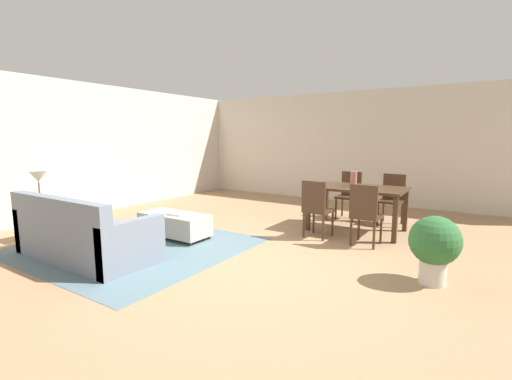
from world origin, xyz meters
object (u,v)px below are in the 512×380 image
dining_chair_near_right (365,211)px  dining_chair_far_left (350,192)px  table_lamp (38,178)px  ottoman_table (175,224)px  vase_centerpiece (354,179)px  dining_chair_far_right (392,196)px  dining_table (357,192)px  dining_chair_near_left (316,206)px  couch (83,236)px  book_on_ottoman (177,214)px  potted_plant (435,244)px  side_table (41,212)px

dining_chair_near_right → dining_chair_far_left: 1.86m
table_lamp → ottoman_table: bearing=37.6°
dining_chair_far_left → vase_centerpiece: bearing=-68.2°
vase_centerpiece → dining_chair_near_right: bearing=-62.0°
dining_chair_far_right → dining_table: bearing=-115.2°
dining_chair_near_left → dining_chair_far_right: 1.83m
couch → dining_chair_far_right: (3.00, 4.19, 0.23)m
book_on_ottoman → dining_chair_far_left: bearing=58.5°
book_on_ottoman → table_lamp: bearing=-145.2°
dining_chair_far_right → book_on_ottoman: 3.89m
dining_chair_far_right → book_on_ottoman: (-2.60, -2.89, -0.11)m
vase_centerpiece → potted_plant: bearing=-50.9°
couch → book_on_ottoman: (0.41, 1.31, 0.11)m
side_table → potted_plant: potted_plant is taller
side_table → book_on_ottoman: (1.71, 1.19, -0.04)m
table_lamp → side_table: bearing=14.0°
dining_table → dining_chair_near_right: (0.37, -0.81, -0.15)m
ottoman_table → side_table: bearing=-142.4°
dining_chair_near_right → dining_chair_far_right: bearing=89.2°
side_table → dining_chair_near_left: dining_chair_near_left is taller
dining_chair_near_right → book_on_ottoman: 2.86m
ottoman_table → dining_chair_far_right: bearing=46.4°
ottoman_table → vase_centerpiece: (2.22, 2.04, 0.67)m
side_table → table_lamp: 0.53m
dining_chair_near_left → potted_plant: bearing=-28.5°
dining_chair_near_right → book_on_ottoman: bearing=-154.5°
ottoman_table → vase_centerpiece: size_ratio=4.51×
couch → dining_chair_near_left: dining_chair_near_left is taller
table_lamp → dining_chair_far_right: bearing=43.4°
dining_chair_far_left → vase_centerpiece: size_ratio=3.56×
couch → side_table: (-1.30, 0.12, 0.16)m
table_lamp → dining_table: (3.91, 3.23, -0.31)m
dining_chair_near_right → dining_chair_near_left: bearing=179.4°
vase_centerpiece → side_table: bearing=-139.4°
table_lamp → dining_chair_near_right: 4.94m
side_table → dining_chair_far_right: (4.31, 4.07, 0.07)m
dining_chair_near_left → dining_chair_far_right: (0.79, 1.65, 0.00)m
side_table → book_on_ottoman: side_table is taller
ottoman_table → dining_chair_far_right: dining_chair_far_right is taller
couch → dining_chair_far_left: bearing=62.6°
table_lamp → potted_plant: (5.31, 1.45, -0.53)m
dining_table → dining_chair_near_right: bearing=-65.4°
dining_chair_far_right → ottoman_table: bearing=-133.6°
ottoman_table → side_table: side_table is taller
dining_table → side_table: bearing=-140.4°
table_lamp → book_on_ottoman: bearing=34.8°
side_table → couch: bearing=-5.2°
dining_table → potted_plant: size_ratio=2.05×
dining_chair_near_left → dining_chair_near_right: size_ratio=1.00×
ottoman_table → dining_table: (2.31, 2.00, 0.44)m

